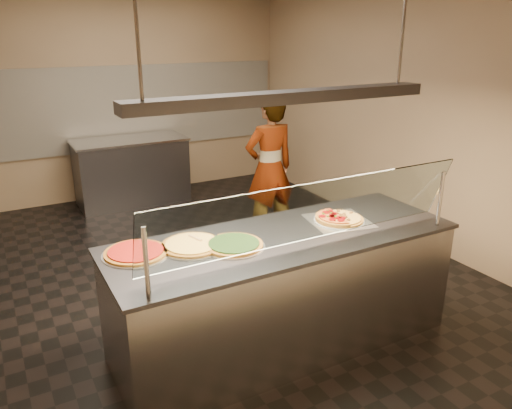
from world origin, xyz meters
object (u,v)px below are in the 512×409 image
pizza_spinach (234,244)px  prep_table (132,171)px  pizza_spatula (203,238)px  pizza_tomato (136,252)px  serving_counter (283,291)px  heat_lamp_housing (287,97)px  sneeze_guard (312,213)px  perforated_tray (339,220)px  half_pizza_sausage (347,216)px  half_pizza_pepperoni (330,219)px  pizza_cheese (192,244)px  worker (270,168)px

pizza_spinach → prep_table: size_ratio=0.29×
pizza_spatula → pizza_tomato: bearing=175.9°
serving_counter → heat_lamp_housing: heat_lamp_housing is taller
serving_counter → pizza_tomato: (-1.06, 0.22, 0.48)m
sneeze_guard → perforated_tray: (0.54, 0.39, -0.29)m
pizza_spatula → heat_lamp_housing: 1.16m
perforated_tray → half_pizza_sausage: bearing=2.1°
half_pizza_pepperoni → pizza_cheese: half_pizza_pepperoni is taller
sneeze_guard → prep_table: 4.40m
pizza_cheese → pizza_spatula: bearing=15.4°
pizza_cheese → pizza_spatula: (0.10, 0.03, 0.01)m
half_pizza_pepperoni → half_pizza_sausage: bearing=0.9°
pizza_cheese → heat_lamp_housing: heat_lamp_housing is taller
pizza_spinach → half_pizza_sausage: bearing=2.3°
half_pizza_sausage → heat_lamp_housing: bearing=-175.6°
worker → heat_lamp_housing: 2.43m
half_pizza_pepperoni → worker: size_ratio=0.24×
perforated_tray → serving_counter: bearing=-175.2°
pizza_tomato → serving_counter: bearing=-11.5°
prep_table → heat_lamp_housing: bearing=-88.8°
heat_lamp_housing → worker: bearing=62.7°
worker → pizza_spatula: bearing=47.7°
sneeze_guard → half_pizza_sausage: size_ratio=5.91×
serving_counter → heat_lamp_housing: size_ratio=1.16×
half_pizza_pepperoni → half_pizza_sausage: (0.18, 0.00, -0.01)m
half_pizza_pepperoni → pizza_cheese: size_ratio=0.88×
perforated_tray → pizza_tomato: bearing=174.0°
serving_counter → pizza_spatula: bearing=162.7°
pizza_spatula → half_pizza_pepperoni: bearing=-7.4°
perforated_tray → half_pizza_sausage: (0.09, 0.00, 0.02)m
half_pizza_pepperoni → half_pizza_sausage: 0.18m
half_pizza_sausage → worker: size_ratio=0.24×
half_pizza_pepperoni → pizza_tomato: 1.52m
pizza_spinach → pizza_tomato: size_ratio=0.97×
perforated_tray → pizza_spatula: bearing=173.1°
half_pizza_pepperoni → worker: 1.96m
serving_counter → pizza_spatula: pizza_spatula is taller
prep_table → heat_lamp_housing: heat_lamp_housing is taller
serving_counter → pizza_tomato: bearing=168.5°
sneeze_guard → pizza_spinach: sneeze_guard is taller
serving_counter → pizza_spinach: 0.64m
sneeze_guard → half_pizza_pepperoni: sneeze_guard is taller
half_pizza_pepperoni → sneeze_guard: bearing=-139.1°
pizza_spinach → worker: worker is taller
pizza_tomato → heat_lamp_housing: bearing=-11.5°
sneeze_guard → half_pizza_sausage: (0.63, 0.39, -0.27)m
pizza_tomato → half_pizza_sausage: bearing=-5.6°
serving_counter → pizza_cheese: bearing=167.3°
half_pizza_sausage → pizza_cheese: (-1.31, 0.10, -0.01)m
sneeze_guard → pizza_cheese: sneeze_guard is taller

